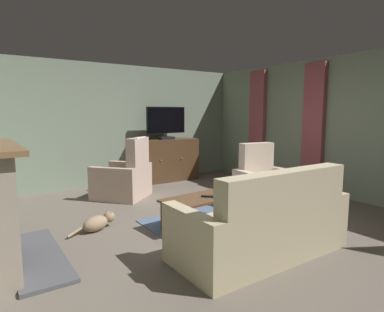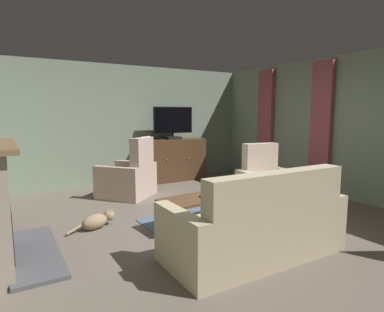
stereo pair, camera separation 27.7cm
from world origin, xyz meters
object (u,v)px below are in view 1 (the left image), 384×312
object	(u,v)px
tv_cabinet	(165,161)
television	(166,122)
tv_remote	(208,196)
armchair_angled_to_table	(267,188)
cat	(98,222)
coffee_table	(203,200)
sofa_floral	(265,226)
armchair_near_window	(125,179)

from	to	relation	value
tv_cabinet	television	size ratio (longest dim) A/B	1.57
tv_remote	armchair_angled_to_table	distance (m)	1.41
television	cat	bearing A→B (deg)	-135.85
armchair_angled_to_table	cat	bearing A→B (deg)	169.77
coffee_table	armchair_angled_to_table	xyz separation A→B (m)	(1.42, 0.17, -0.05)
armchair_angled_to_table	cat	xyz separation A→B (m)	(-2.67, 0.48, -0.21)
sofa_floral	tv_cabinet	bearing A→B (deg)	75.44
tv_cabinet	cat	world-z (taller)	tv_cabinet
tv_cabinet	coffee_table	world-z (taller)	tv_cabinet
television	armchair_angled_to_table	distance (m)	2.93
coffee_table	sofa_floral	distance (m)	1.12
cat	television	bearing A→B (deg)	44.15
tv_remote	television	bearing A→B (deg)	-64.32
armchair_angled_to_table	coffee_table	bearing A→B (deg)	-173.32
tv_cabinet	armchair_angled_to_table	bearing A→B (deg)	-82.84
tv_cabinet	television	distance (m)	0.89
television	armchair_angled_to_table	size ratio (longest dim) A/B	0.92
television	coffee_table	world-z (taller)	television
coffee_table	armchair_angled_to_table	bearing A→B (deg)	6.68
coffee_table	sofa_floral	bearing A→B (deg)	-89.29
tv_cabinet	sofa_floral	distance (m)	4.20
tv_remote	cat	distance (m)	1.49
armchair_near_window	television	bearing A→B (deg)	31.97
television	cat	distance (m)	3.45
tv_remote	coffee_table	bearing A→B (deg)	-13.98
armchair_angled_to_table	tv_remote	bearing A→B (deg)	-170.84
tv_remote	sofa_floral	xyz separation A→B (m)	(-0.02, -1.06, -0.10)
cat	coffee_table	bearing A→B (deg)	-27.46
tv_remote	armchair_angled_to_table	world-z (taller)	armchair_angled_to_table
armchair_near_window	tv_cabinet	bearing A→B (deg)	33.56
coffee_table	tv_cabinet	bearing A→B (deg)	70.05
coffee_table	tv_remote	world-z (taller)	tv_remote
coffee_table	cat	distance (m)	1.43
cat	sofa_floral	bearing A→B (deg)	-54.50
tv_cabinet	armchair_near_window	world-z (taller)	armchair_near_window
coffee_table	armchair_angled_to_table	distance (m)	1.43
tv_remote	armchair_angled_to_table	size ratio (longest dim) A/B	0.16
television	sofa_floral	distance (m)	4.27
tv_cabinet	television	world-z (taller)	television
sofa_floral	tv_remote	bearing A→B (deg)	88.90
armchair_near_window	cat	bearing A→B (deg)	-124.31
television	sofa_floral	world-z (taller)	television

